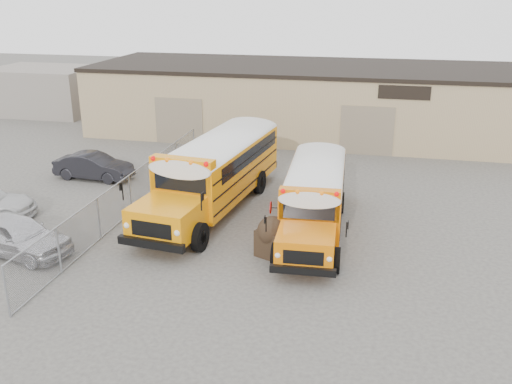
% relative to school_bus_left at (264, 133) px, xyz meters
% --- Properties ---
extents(ground, '(120.00, 120.00, 0.00)m').
position_rel_school_bus_left_xyz_m(ground, '(1.63, -11.47, -1.91)').
color(ground, '#494743').
rests_on(ground, ground).
extents(warehouse, '(30.20, 10.20, 4.67)m').
position_rel_school_bus_left_xyz_m(warehouse, '(1.63, 8.53, 0.46)').
color(warehouse, '#9D8061').
rests_on(warehouse, ground).
extents(chainlink_fence, '(0.07, 18.07, 1.81)m').
position_rel_school_bus_left_xyz_m(chainlink_fence, '(-4.37, -8.47, -1.01)').
color(chainlink_fence, gray).
rests_on(chainlink_fence, ground).
extents(distant_building_left, '(8.00, 6.00, 3.60)m').
position_rel_school_bus_left_xyz_m(distant_building_left, '(-20.37, 10.53, -0.11)').
color(distant_building_left, gray).
rests_on(distant_building_left, ground).
extents(school_bus_left, '(4.08, 11.55, 3.31)m').
position_rel_school_bus_left_xyz_m(school_bus_left, '(0.00, 0.00, 0.00)').
color(school_bus_left, orange).
rests_on(school_bus_left, ground).
extents(school_bus_right, '(2.98, 9.55, 2.76)m').
position_rel_school_bus_left_xyz_m(school_bus_right, '(3.64, -2.69, -0.32)').
color(school_bus_right, orange).
rests_on(school_bus_right, ground).
extents(tarp_bundle, '(1.35, 1.30, 1.59)m').
position_rel_school_bus_left_xyz_m(tarp_bundle, '(2.76, -11.38, -1.10)').
color(tarp_bundle, black).
rests_on(tarp_bundle, ground).
extents(car_silver, '(4.83, 2.69, 1.55)m').
position_rel_school_bus_left_xyz_m(car_silver, '(-6.86, -13.40, -1.14)').
color(car_silver, silver).
rests_on(car_silver, ground).
extents(car_dark, '(4.29, 1.71, 1.39)m').
position_rel_school_bus_left_xyz_m(car_dark, '(-8.36, -4.37, -1.22)').
color(car_dark, black).
rests_on(car_dark, ground).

